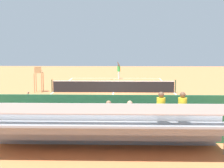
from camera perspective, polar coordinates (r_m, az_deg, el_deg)
name	(u,v)px	position (r m, az deg, el deg)	size (l,w,h in m)	color
ground_plane	(113,92)	(28.20, 0.23, -1.41)	(60.00, 60.00, 0.00)	#D17542
court_line_markings	(113,92)	(28.23, 0.23, -1.40)	(10.10, 22.20, 0.01)	white
tennis_net	(113,86)	(28.13, 0.23, -0.40)	(10.30, 0.10, 1.07)	black
backdrop_wall	(105,119)	(14.25, -1.14, -5.79)	(18.00, 0.16, 2.00)	#235633
bleacher_stand	(107,128)	(12.95, -0.83, -7.43)	(9.06, 2.40, 2.48)	gray
umpire_chair	(38,76)	(28.82, -12.19, 1.24)	(0.67, 0.67, 2.14)	#A88456
courtside_bench	(175,125)	(15.23, 10.49, -6.77)	(1.80, 0.40, 0.93)	#33383D
equipment_bag	(128,134)	(15.02, 2.68, -8.34)	(0.90, 0.36, 0.36)	#334C8C
tennis_player	(119,70)	(38.14, 1.14, 2.35)	(0.41, 0.55, 1.93)	white
tennis_racket	(114,79)	(37.99, 0.32, 0.82)	(0.59, 0.38, 0.03)	black
tennis_ball_near	(133,82)	(35.55, 3.46, 0.40)	(0.07, 0.07, 0.07)	#CCDB33
line_judge	(27,112)	(15.92, -13.95, -4.57)	(0.45, 0.56, 1.93)	#232328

